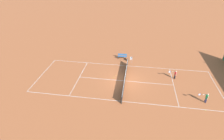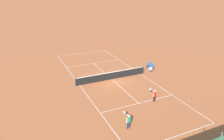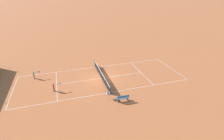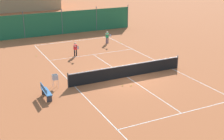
{
  "view_description": "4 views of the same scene",
  "coord_description": "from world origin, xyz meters",
  "px_view_note": "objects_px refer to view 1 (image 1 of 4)",
  "views": [
    {
      "loc": [
        19.35,
        1.11,
        13.81
      ],
      "look_at": [
        -1.06,
        -1.94,
        0.91
      ],
      "focal_mm": 28.0,
      "sensor_mm": 36.0,
      "label": 1
    },
    {
      "loc": [
        10.24,
        22.32,
        10.96
      ],
      "look_at": [
        -0.12,
        -0.17,
        1.15
      ],
      "focal_mm": 35.0,
      "sensor_mm": 36.0,
      "label": 2
    },
    {
      "loc": [
        -22.26,
        5.29,
        12.21
      ],
      "look_at": [
        1.02,
        -1.96,
        0.6
      ],
      "focal_mm": 28.0,
      "sensor_mm": 36.0,
      "label": 3
    },
    {
      "loc": [
        -10.51,
        -18.8,
        8.24
      ],
      "look_at": [
        -1.29,
        -0.08,
        0.78
      ],
      "focal_mm": 50.0,
      "sensor_mm": 36.0,
      "label": 4
    }
  ],
  "objects_px": {
    "tennis_ball_far_corner": "(116,75)",
    "courtside_bench": "(122,56)",
    "tennis_ball_near_corner": "(114,77)",
    "tennis_ball_mid_court": "(205,110)",
    "tennis_ball_alley_right": "(181,67)",
    "player_near_service": "(206,97)",
    "tennis_net": "(125,78)",
    "ball_hopper": "(131,59)",
    "player_far_baseline": "(175,74)"
  },
  "relations": [
    {
      "from": "ball_hopper",
      "to": "courtside_bench",
      "type": "distance_m",
      "value": 1.82
    },
    {
      "from": "player_near_service",
      "to": "tennis_ball_far_corner",
      "type": "distance_m",
      "value": 11.57
    },
    {
      "from": "tennis_ball_alley_right",
      "to": "courtside_bench",
      "type": "distance_m",
      "value": 9.28
    },
    {
      "from": "ball_hopper",
      "to": "tennis_ball_far_corner",
      "type": "bearing_deg",
      "value": -24.39
    },
    {
      "from": "tennis_ball_alley_right",
      "to": "ball_hopper",
      "type": "xyz_separation_m",
      "value": [
        -0.51,
        -7.65,
        0.62
      ]
    },
    {
      "from": "player_near_service",
      "to": "tennis_ball_near_corner",
      "type": "bearing_deg",
      "value": -107.32
    },
    {
      "from": "tennis_ball_mid_court",
      "to": "tennis_ball_far_corner",
      "type": "xyz_separation_m",
      "value": [
        -5.39,
        -10.52,
        0.0
      ]
    },
    {
      "from": "player_far_baseline",
      "to": "courtside_bench",
      "type": "distance_m",
      "value": 9.04
    },
    {
      "from": "courtside_bench",
      "to": "tennis_ball_far_corner",
      "type": "bearing_deg",
      "value": -4.41
    },
    {
      "from": "tennis_ball_near_corner",
      "to": "player_near_service",
      "type": "bearing_deg",
      "value": 72.68
    },
    {
      "from": "tennis_ball_far_corner",
      "to": "player_near_service",
      "type": "bearing_deg",
      "value": 69.7
    },
    {
      "from": "player_near_service",
      "to": "tennis_ball_far_corner",
      "type": "height_order",
      "value": "player_near_service"
    },
    {
      "from": "player_near_service",
      "to": "courtside_bench",
      "type": "relative_size",
      "value": 0.85
    },
    {
      "from": "tennis_ball_mid_court",
      "to": "tennis_ball_far_corner",
      "type": "distance_m",
      "value": 11.82
    },
    {
      "from": "tennis_net",
      "to": "tennis_ball_alley_right",
      "type": "xyz_separation_m",
      "value": [
        -4.81,
        8.15,
        -0.47
      ]
    },
    {
      "from": "tennis_ball_near_corner",
      "to": "courtside_bench",
      "type": "distance_m",
      "value": 5.8
    },
    {
      "from": "courtside_bench",
      "to": "tennis_ball_near_corner",
      "type": "bearing_deg",
      "value": -6.41
    },
    {
      "from": "tennis_net",
      "to": "tennis_ball_alley_right",
      "type": "distance_m",
      "value": 9.47
    },
    {
      "from": "player_far_baseline",
      "to": "tennis_ball_mid_court",
      "type": "xyz_separation_m",
      "value": [
        5.84,
        2.44,
        -0.69
      ]
    },
    {
      "from": "tennis_net",
      "to": "ball_hopper",
      "type": "relative_size",
      "value": 10.31
    },
    {
      "from": "player_near_service",
      "to": "ball_hopper",
      "type": "relative_size",
      "value": 1.44
    },
    {
      "from": "player_far_baseline",
      "to": "tennis_net",
      "type": "bearing_deg",
      "value": -76.58
    },
    {
      "from": "tennis_ball_near_corner",
      "to": "courtside_bench",
      "type": "height_order",
      "value": "courtside_bench"
    },
    {
      "from": "tennis_ball_near_corner",
      "to": "courtside_bench",
      "type": "relative_size",
      "value": 0.04
    },
    {
      "from": "player_far_baseline",
      "to": "tennis_ball_near_corner",
      "type": "relative_size",
      "value": 18.87
    },
    {
      "from": "player_far_baseline",
      "to": "tennis_ball_alley_right",
      "type": "bearing_deg",
      "value": 155.5
    },
    {
      "from": "player_near_service",
      "to": "player_far_baseline",
      "type": "bearing_deg",
      "value": -148.3
    },
    {
      "from": "player_far_baseline",
      "to": "tennis_ball_far_corner",
      "type": "distance_m",
      "value": 8.12
    },
    {
      "from": "tennis_net",
      "to": "player_near_service",
      "type": "relative_size",
      "value": 7.17
    },
    {
      "from": "player_near_service",
      "to": "ball_hopper",
      "type": "xyz_separation_m",
      "value": [
        -8.18,
        -8.94,
        -0.09
      ]
    },
    {
      "from": "tennis_ball_mid_court",
      "to": "tennis_ball_alley_right",
      "type": "bearing_deg",
      "value": -173.85
    },
    {
      "from": "tennis_ball_alley_right",
      "to": "tennis_ball_near_corner",
      "type": "xyz_separation_m",
      "value": [
        4.21,
        -9.79,
        0.0
      ]
    },
    {
      "from": "player_near_service",
      "to": "tennis_ball_alley_right",
      "type": "bearing_deg",
      "value": -170.47
    },
    {
      "from": "player_far_baseline",
      "to": "ball_hopper",
      "type": "relative_size",
      "value": 1.4
    },
    {
      "from": "ball_hopper",
      "to": "tennis_net",
      "type": "bearing_deg",
      "value": -5.28
    },
    {
      "from": "tennis_ball_near_corner",
      "to": "tennis_ball_alley_right",
      "type": "bearing_deg",
      "value": 113.28
    },
    {
      "from": "player_near_service",
      "to": "tennis_ball_mid_court",
      "type": "relative_size",
      "value": 19.39
    },
    {
      "from": "tennis_ball_alley_right",
      "to": "courtside_bench",
      "type": "relative_size",
      "value": 0.04
    },
    {
      "from": "tennis_ball_far_corner",
      "to": "courtside_bench",
      "type": "relative_size",
      "value": 0.04
    },
    {
      "from": "tennis_ball_alley_right",
      "to": "tennis_ball_far_corner",
      "type": "bearing_deg",
      "value": -69.03
    },
    {
      "from": "tennis_net",
      "to": "player_far_baseline",
      "type": "bearing_deg",
      "value": 103.42
    },
    {
      "from": "player_near_service",
      "to": "courtside_bench",
      "type": "xyz_separation_m",
      "value": [
        -9.2,
        -10.43,
        -0.29
      ]
    },
    {
      "from": "tennis_ball_mid_court",
      "to": "tennis_ball_far_corner",
      "type": "relative_size",
      "value": 1.0
    },
    {
      "from": "player_far_baseline",
      "to": "courtside_bench",
      "type": "bearing_deg",
      "value": -121.73
    },
    {
      "from": "tennis_ball_mid_court",
      "to": "tennis_ball_near_corner",
      "type": "bearing_deg",
      "value": -114.21
    },
    {
      "from": "tennis_net",
      "to": "tennis_ball_far_corner",
      "type": "height_order",
      "value": "tennis_net"
    },
    {
      "from": "player_near_service",
      "to": "player_far_baseline",
      "type": "distance_m",
      "value": 5.23
    },
    {
      "from": "ball_hopper",
      "to": "player_far_baseline",
      "type": "bearing_deg",
      "value": 58.97
    },
    {
      "from": "tennis_ball_far_corner",
      "to": "ball_hopper",
      "type": "bearing_deg",
      "value": 155.61
    },
    {
      "from": "tennis_ball_alley_right",
      "to": "ball_hopper",
      "type": "relative_size",
      "value": 0.07
    }
  ]
}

